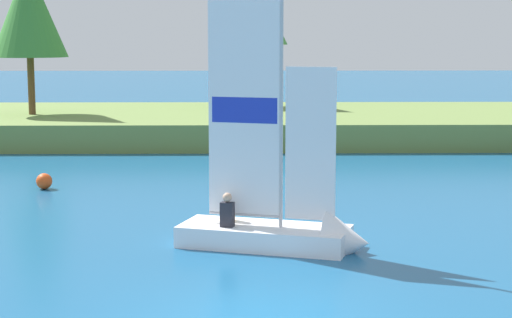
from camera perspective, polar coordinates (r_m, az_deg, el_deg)
name	(u,v)px	position (r m, az deg, el deg)	size (l,w,h in m)	color
shore_bank	(248,124)	(39.19, -0.52, 2.33)	(80.00, 11.65, 1.11)	olive
shoreline_tree_midleft	(29,10)	(39.08, -14.85, 9.52)	(3.30, 3.30, 6.59)	brown
shoreline_tree_centre	(254,11)	(42.42, -0.12, 9.79)	(3.28, 3.28, 6.31)	brown
sailboat	(292,227)	(18.53, 2.40, -4.53)	(4.34, 2.56, 6.53)	white
channel_buoy	(44,181)	(26.45, -13.87, -1.44)	(0.48, 0.48, 0.48)	#E54C19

